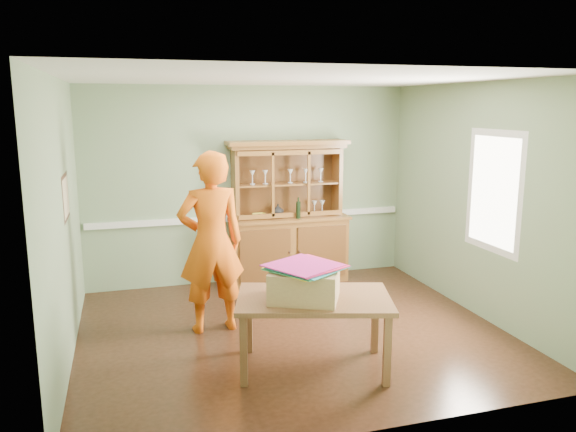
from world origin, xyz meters
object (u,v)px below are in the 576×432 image
object	(u,v)px
cardboard_box	(304,285)
person	(211,243)
china_hutch	(288,233)
dining_table	(314,305)

from	to	relation	value
cardboard_box	person	bearing A→B (deg)	117.55
china_hutch	cardboard_box	xyz separation A→B (m)	(-0.65, -2.70, 0.15)
china_hutch	person	world-z (taller)	person
person	china_hutch	bearing A→B (deg)	-135.93
cardboard_box	china_hutch	bearing A→B (deg)	76.51
dining_table	person	xyz separation A→B (m)	(-0.76, 1.19, 0.37)
cardboard_box	person	xyz separation A→B (m)	(-0.65, 1.24, 0.14)
cardboard_box	dining_table	bearing A→B (deg)	23.88
china_hutch	cardboard_box	bearing A→B (deg)	-103.49
china_hutch	dining_table	world-z (taller)	china_hutch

